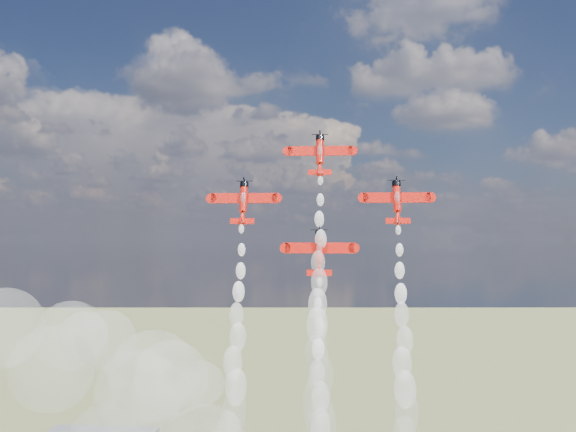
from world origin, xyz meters
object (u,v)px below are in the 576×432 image
(plane_right, at_px, (397,201))
(plane_slot, at_px, (319,252))
(plane_lead, at_px, (320,154))
(plane_left, at_px, (243,201))

(plane_right, xyz_separation_m, plane_slot, (-14.50, -3.68, -9.46))
(plane_slot, bearing_deg, plane_right, 14.24)
(plane_lead, distance_m, plane_slot, 20.30)
(plane_lead, distance_m, plane_left, 17.70)
(plane_left, xyz_separation_m, plane_right, (29.00, 0.00, 0.00))
(plane_lead, xyz_separation_m, plane_slot, (0.00, -7.36, -18.92))
(plane_lead, bearing_deg, plane_left, -165.76)
(plane_left, bearing_deg, plane_slot, -14.24)
(plane_slot, bearing_deg, plane_left, 165.76)
(plane_right, height_order, plane_slot, plane_right)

